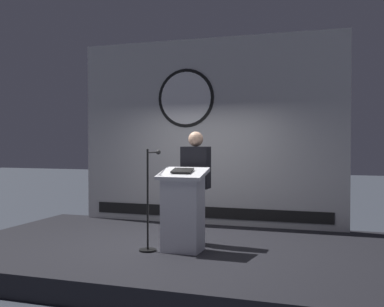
# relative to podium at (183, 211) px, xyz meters

# --- Properties ---
(ground_plane) EXTENTS (40.00, 40.00, 0.00)m
(ground_plane) POSITION_rel_podium_xyz_m (-0.27, 0.31, -0.86)
(ground_plane) COLOR #383D47
(stage_platform) EXTENTS (6.40, 4.00, 0.30)m
(stage_platform) POSITION_rel_podium_xyz_m (-0.27, 0.31, -0.71)
(stage_platform) COLOR black
(stage_platform) RESTS_ON ground
(banner_display) EXTENTS (4.93, 0.12, 3.38)m
(banner_display) POSITION_rel_podium_xyz_m (-0.28, 2.16, 1.13)
(banner_display) COLOR silver
(banner_display) RESTS_ON stage_platform
(podium) EXTENTS (0.64, 0.50, 1.15)m
(podium) POSITION_rel_podium_xyz_m (0.00, 0.00, 0.00)
(podium) COLOR silver
(podium) RESTS_ON stage_platform
(speaker_person) EXTENTS (0.40, 0.26, 1.66)m
(speaker_person) POSITION_rel_podium_xyz_m (0.03, 0.48, 0.29)
(speaker_person) COLOR black
(speaker_person) RESTS_ON stage_platform
(microphone_stand) EXTENTS (0.24, 0.54, 1.41)m
(microphone_stand) POSITION_rel_podium_xyz_m (-0.46, -0.10, -0.07)
(microphone_stand) COLOR black
(microphone_stand) RESTS_ON stage_platform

